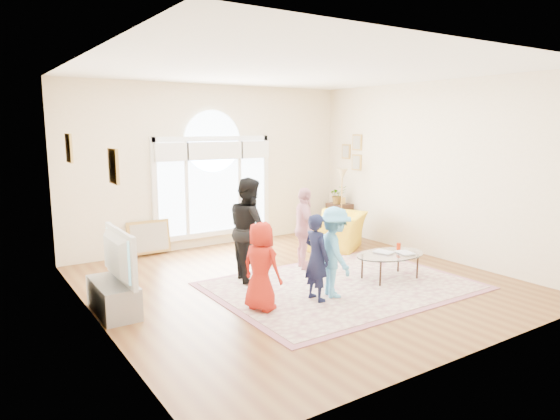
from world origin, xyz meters
TOP-DOWN VIEW (x-y plane):
  - ground at (0.00, 0.00)m, footprint 6.00×6.00m
  - room_shell at (0.01, 2.83)m, footprint 6.00×6.00m
  - area_rug at (0.44, -0.50)m, footprint 3.60×2.60m
  - rug_border at (0.44, -0.50)m, footprint 3.80×2.80m
  - tv_console at (-2.75, 0.30)m, footprint 0.45×1.00m
  - television at (-2.74, 0.30)m, footprint 0.18×1.18m
  - coffee_table at (1.28, -0.66)m, footprint 1.24×0.84m
  - armchair at (1.91, 1.36)m, footprint 1.43×1.40m
  - side_cabinet at (2.78, 2.36)m, footprint 0.40×0.50m
  - floor_lamp at (2.53, 2.00)m, footprint 0.24×0.24m
  - plant_pedestal at (2.70, 2.33)m, footprint 0.20×0.20m
  - potted_plant at (2.70, 2.33)m, footprint 0.43×0.40m
  - leaning_picture at (-1.39, 2.90)m, footprint 0.80×0.14m
  - child_red at (-1.11, -0.69)m, footprint 0.56×0.67m
  - child_navy at (-0.28, -0.79)m, footprint 0.31×0.45m
  - child_black at (-0.56, 0.55)m, footprint 0.77×0.90m
  - child_pink at (0.49, 0.55)m, footprint 0.60×0.87m
  - child_blue at (0.02, -0.81)m, footprint 0.70×0.93m

SIDE VIEW (x-z plane):
  - ground at x=0.00m, z-range 0.00..0.00m
  - leaning_picture at x=-1.39m, z-range -0.31..0.31m
  - rug_border at x=0.44m, z-range 0.00..0.01m
  - area_rug at x=0.44m, z-range 0.00..0.02m
  - tv_console at x=-2.75m, z-range 0.00..0.42m
  - side_cabinet at x=2.78m, z-range 0.00..0.70m
  - plant_pedestal at x=2.70m, z-range 0.00..0.70m
  - armchair at x=1.91m, z-range 0.00..0.71m
  - coffee_table at x=1.28m, z-range 0.13..0.67m
  - child_red at x=-1.11m, z-range 0.02..1.19m
  - child_navy at x=-0.28m, z-range 0.02..1.23m
  - child_blue at x=0.02m, z-range 0.02..1.30m
  - child_pink at x=0.49m, z-range 0.02..1.40m
  - television at x=-2.74m, z-range 0.42..1.10m
  - child_black at x=-0.56m, z-range 0.02..1.62m
  - potted_plant at x=2.70m, z-range 0.70..1.11m
  - floor_lamp at x=2.53m, z-range 0.53..2.04m
  - room_shell at x=0.01m, z-range -1.43..4.57m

